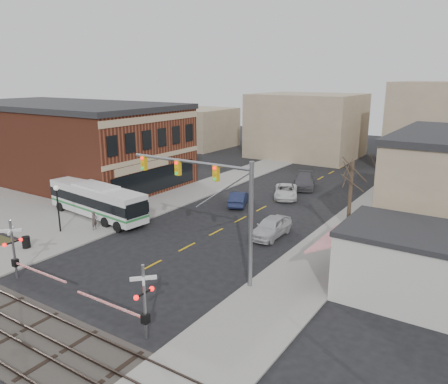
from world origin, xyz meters
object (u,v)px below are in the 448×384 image
at_px(trash_bin, 26,242).
at_px(car_d, 304,181).
at_px(car_b, 239,198).
at_px(car_c, 286,191).
at_px(pedestrian_far, 106,206).
at_px(car_a, 271,227).
at_px(street_lamp, 57,198).
at_px(traffic_signal_mast, 215,193).
at_px(rr_crossing_west, 18,252).
at_px(rr_crossing_east, 138,301).
at_px(transit_bus, 97,200).
at_px(pedestrian_near, 94,220).

relative_size(trash_bin, car_d, 0.16).
relative_size(car_b, car_c, 0.86).
distance_m(car_b, pedestrian_far, 13.02).
distance_m(car_a, car_d, 17.12).
bearing_deg(car_d, car_c, -109.39).
relative_size(street_lamp, pedestrian_far, 2.17).
bearing_deg(traffic_signal_mast, car_a, 92.61).
relative_size(traffic_signal_mast, car_a, 1.92).
xyz_separation_m(car_a, pedestrian_far, (-15.33, -3.68, 0.22)).
relative_size(car_a, car_c, 0.96).
bearing_deg(car_b, traffic_signal_mast, 93.16).
bearing_deg(street_lamp, car_d, 66.46).
relative_size(trash_bin, car_c, 0.17).
height_order(street_lamp, trash_bin, street_lamp).
bearing_deg(rr_crossing_west, car_d, 79.94).
bearing_deg(trash_bin, car_b, 68.35).
distance_m(rr_crossing_east, car_c, 28.16).
height_order(car_a, car_d, car_a).
distance_m(rr_crossing_east, street_lamp, 17.83).
bearing_deg(transit_bus, car_d, 61.21).
relative_size(street_lamp, car_d, 0.71).
xyz_separation_m(trash_bin, car_c, (10.27, 24.01, 0.14)).
height_order(transit_bus, rr_crossing_east, rr_crossing_east).
xyz_separation_m(rr_crossing_west, car_c, (5.85, 27.31, -1.26)).
bearing_deg(trash_bin, car_a, 41.32).
xyz_separation_m(rr_crossing_west, car_b, (3.04, 22.11, -1.25)).
distance_m(car_a, pedestrian_far, 15.77).
bearing_deg(transit_bus, traffic_signal_mast, -14.74).
height_order(rr_crossing_west, car_b, rr_crossing_west).
distance_m(traffic_signal_mast, street_lamp, 15.88).
distance_m(rr_crossing_west, pedestrian_near, 9.56).
bearing_deg(pedestrian_near, car_d, -30.21).
bearing_deg(car_a, rr_crossing_east, -87.26).
bearing_deg(rr_crossing_east, car_a, 93.33).
bearing_deg(transit_bus, rr_crossing_east, -35.42).
bearing_deg(car_c, rr_crossing_west, -126.13).
relative_size(rr_crossing_west, car_c, 1.10).
bearing_deg(rr_crossing_east, street_lamp, 155.48).
bearing_deg(car_c, traffic_signal_mast, -101.53).
bearing_deg(traffic_signal_mast, rr_crossing_east, -85.86).
bearing_deg(car_a, transit_bus, -164.82).
relative_size(street_lamp, pedestrian_near, 2.46).
bearing_deg(rr_crossing_west, car_b, 82.16).
bearing_deg(pedestrian_far, transit_bus, -149.52).
bearing_deg(pedestrian_far, trash_bin, -116.95).
relative_size(street_lamp, car_b, 0.91).
bearing_deg(car_a, street_lamp, -150.35).
bearing_deg(street_lamp, trash_bin, -76.20).
bearing_deg(rr_crossing_east, transit_bus, 144.58).
relative_size(car_c, car_d, 0.91).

